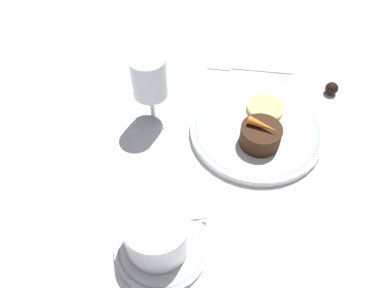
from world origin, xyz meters
TOP-DOWN VIEW (x-y plane):
  - ground_plane at (0.00, 0.00)m, footprint 3.00×3.00m
  - dinner_plate at (0.00, -0.05)m, footprint 0.24×0.24m
  - saucer at (-0.21, 0.12)m, footprint 0.13×0.13m
  - coffee_cup at (-0.20, 0.13)m, footprint 0.12×0.09m
  - spoon at (-0.17, 0.12)m, footprint 0.02×0.11m
  - wine_glass at (0.05, 0.13)m, footprint 0.07×0.07m
  - fork at (0.18, -0.05)m, footprint 0.05×0.18m
  - dessert_cake at (-0.03, -0.05)m, footprint 0.07×0.07m
  - carrot_garnish at (-0.03, -0.05)m, footprint 0.04×0.05m
  - pineapple_slice at (0.04, -0.08)m, footprint 0.07×0.07m
  - chocolate_truffle at (0.09, -0.22)m, footprint 0.03×0.03m

SIDE VIEW (x-z plane):
  - ground_plane at x=0.00m, z-range 0.00..0.00m
  - fork at x=0.18m, z-range 0.00..0.01m
  - saucer at x=-0.21m, z-range 0.00..0.01m
  - dinner_plate at x=0.00m, z-range 0.00..0.02m
  - spoon at x=-0.17m, z-range 0.01..0.01m
  - chocolate_truffle at x=0.09m, z-range 0.00..0.03m
  - pineapple_slice at x=0.04m, z-range 0.01..0.02m
  - dessert_cake at x=-0.03m, z-range 0.01..0.05m
  - coffee_cup at x=-0.20m, z-range 0.01..0.08m
  - carrot_garnish at x=-0.03m, z-range 0.05..0.06m
  - wine_glass at x=0.05m, z-range 0.02..0.16m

